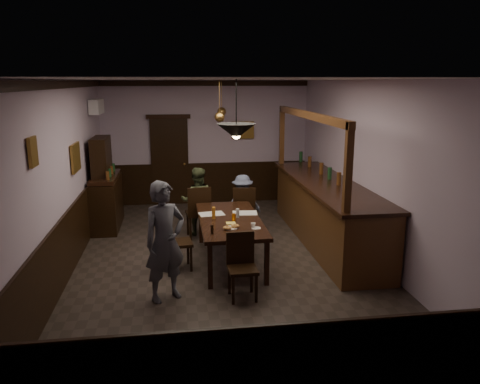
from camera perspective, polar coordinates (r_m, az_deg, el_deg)
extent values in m
cube|color=#2D2621|center=(8.04, -1.90, -8.38)|extent=(5.00, 8.00, 0.01)
cube|color=white|center=(7.47, -2.08, 13.58)|extent=(5.00, 8.00, 0.01)
cube|color=#C3ACC8|center=(11.55, -4.14, 6.01)|extent=(5.00, 0.01, 3.00)
cube|color=#C3ACC8|center=(3.81, 4.59, -9.40)|extent=(5.00, 0.01, 3.00)
cube|color=#C3ACC8|center=(7.76, -20.68, 1.57)|extent=(0.01, 8.00, 3.00)
cube|color=#C3ACC8|center=(8.25, 15.56, 2.61)|extent=(0.01, 8.00, 3.00)
cube|color=black|center=(7.77, -1.25, -3.47)|extent=(1.01, 2.21, 0.06)
cube|color=black|center=(6.90, -3.67, -9.03)|extent=(0.07, 0.07, 0.69)
cube|color=black|center=(7.01, 3.27, -8.65)|extent=(0.07, 0.07, 0.69)
cube|color=black|center=(8.82, -4.79, -4.01)|extent=(0.07, 0.07, 0.69)
cube|color=black|center=(8.90, 0.62, -3.79)|extent=(0.07, 0.07, 0.69)
cube|color=black|center=(9.09, -5.13, -2.60)|extent=(0.49, 0.49, 0.05)
cube|color=black|center=(8.83, -4.96, -1.16)|extent=(0.45, 0.09, 0.53)
cube|color=black|center=(9.36, -4.18, -3.70)|extent=(0.04, 0.04, 0.46)
cube|color=black|center=(9.31, -6.38, -3.85)|extent=(0.04, 0.04, 0.46)
cube|color=black|center=(9.02, -3.78, -4.36)|extent=(0.04, 0.04, 0.46)
cube|color=black|center=(8.97, -6.05, -4.51)|extent=(0.04, 0.04, 0.46)
cube|color=black|center=(9.19, 0.49, -2.47)|extent=(0.48, 0.48, 0.05)
cube|color=black|center=(8.93, 0.52, -1.10)|extent=(0.43, 0.10, 0.51)
cube|color=black|center=(9.43, 1.52, -3.59)|extent=(0.04, 0.04, 0.44)
cube|color=black|center=(9.42, -0.61, -3.60)|extent=(0.04, 0.04, 0.44)
cube|color=black|center=(9.10, 1.61, -4.24)|extent=(0.04, 0.04, 0.44)
cube|color=black|center=(9.09, -0.60, -4.25)|extent=(0.04, 0.04, 0.44)
cube|color=black|center=(6.57, 0.31, -9.44)|extent=(0.41, 0.41, 0.05)
cube|color=black|center=(6.64, 0.02, -6.81)|extent=(0.40, 0.05, 0.47)
cube|color=black|center=(6.49, -0.85, -11.89)|extent=(0.04, 0.04, 0.41)
cube|color=black|center=(6.54, 1.99, -11.67)|extent=(0.04, 0.04, 0.41)
cube|color=black|center=(6.78, -1.31, -10.75)|extent=(0.04, 0.04, 0.41)
cube|color=black|center=(6.83, 1.40, -10.55)|extent=(0.04, 0.04, 0.41)
cube|color=black|center=(7.62, -7.45, -6.19)|extent=(0.45, 0.45, 0.05)
cube|color=black|center=(7.52, -8.90, -4.41)|extent=(0.09, 0.41, 0.48)
cube|color=black|center=(7.56, -5.98, -8.13)|extent=(0.04, 0.04, 0.42)
cube|color=black|center=(7.87, -6.36, -7.27)|extent=(0.04, 0.04, 0.42)
cube|color=black|center=(7.53, -8.48, -8.32)|extent=(0.04, 0.04, 0.42)
cube|color=black|center=(7.83, -8.76, -7.45)|extent=(0.04, 0.04, 0.42)
imported|color=#4C4D57|center=(6.49, -9.14, -5.96)|extent=(0.73, 0.66, 1.68)
imported|color=#3F4A2C|center=(9.24, -5.23, -1.11)|extent=(0.70, 0.57, 1.34)
imported|color=slate|center=(9.35, 0.30, -1.43)|extent=(0.79, 0.49, 1.17)
cube|color=silver|center=(8.03, -3.48, -2.69)|extent=(0.46, 0.36, 0.01)
cube|color=silver|center=(8.07, 0.59, -2.58)|extent=(0.45, 0.34, 0.01)
cube|color=#E1C553|center=(7.52, -1.13, -3.79)|extent=(0.15, 0.15, 0.00)
cylinder|color=white|center=(7.25, 1.98, -4.43)|extent=(0.15, 0.15, 0.01)
imported|color=white|center=(7.25, 1.61, -4.06)|extent=(0.08, 0.08, 0.07)
cylinder|color=white|center=(7.25, -1.16, -4.40)|extent=(0.22, 0.22, 0.01)
torus|color=#C68C47|center=(7.18, -1.58, -4.38)|extent=(0.13, 0.13, 0.04)
torus|color=#C68C47|center=(7.26, -0.60, -4.16)|extent=(0.13, 0.13, 0.04)
cylinder|color=orange|center=(7.63, -0.76, -3.09)|extent=(0.07, 0.07, 0.12)
cylinder|color=#BF721E|center=(7.74, -3.23, -2.57)|extent=(0.06, 0.06, 0.20)
cylinder|color=silver|center=(7.81, -0.29, -2.59)|extent=(0.06, 0.06, 0.15)
cylinder|color=black|center=(6.99, -3.42, -4.58)|extent=(0.04, 0.04, 0.14)
cube|color=black|center=(10.04, -15.92, -1.35)|extent=(0.51, 1.42, 1.02)
cube|color=black|center=(9.92, -16.12, 1.77)|extent=(0.49, 1.37, 0.08)
cube|color=black|center=(9.86, -16.56, 4.07)|extent=(0.30, 0.91, 0.81)
cube|color=#462912|center=(8.91, 10.48, -2.57)|extent=(0.91, 4.26, 1.12)
cube|color=black|center=(8.77, 10.51, 1.05)|extent=(1.01, 4.36, 0.06)
cube|color=#462912|center=(8.48, 8.37, 9.25)|extent=(0.10, 4.16, 0.12)
cube|color=#462912|center=(6.64, 13.09, 2.64)|extent=(0.10, 0.10, 1.32)
cube|color=#462912|center=(10.49, 5.13, 6.76)|extent=(0.10, 0.10, 1.32)
cube|color=black|center=(11.54, -8.55, 3.63)|extent=(0.90, 0.06, 2.10)
cube|color=white|center=(10.46, -17.10, 9.93)|extent=(0.20, 0.85, 0.30)
cube|color=olive|center=(6.11, -23.94, 4.50)|extent=(0.04, 0.28, 0.36)
cube|color=olive|center=(8.49, -19.40, 3.99)|extent=(0.04, 0.62, 0.48)
cube|color=olive|center=(11.57, 0.34, 7.56)|extent=(0.55, 0.04, 0.42)
cylinder|color=black|center=(6.65, -0.46, 10.50)|extent=(0.02, 0.02, 0.72)
cone|color=black|center=(6.68, -0.46, 7.40)|extent=(0.56, 0.56, 0.22)
sphere|color=#FFD88C|center=(6.69, -0.46, 6.98)|extent=(0.12, 0.12, 0.12)
cylinder|color=#BF8C3F|center=(9.08, -2.52, 11.33)|extent=(0.02, 0.02, 0.70)
cone|color=#BF8C3F|center=(9.10, -2.50, 9.13)|extent=(0.20, 0.20, 0.22)
sphere|color=#FFD88C|center=(9.10, -2.49, 8.81)|extent=(0.12, 0.12, 0.12)
cylinder|color=#BF8C3F|center=(10.65, -2.27, 11.63)|extent=(0.02, 0.02, 0.70)
cone|color=#BF8C3F|center=(10.66, -2.25, 9.75)|extent=(0.20, 0.20, 0.22)
sphere|color=#FFD88C|center=(10.66, -2.25, 9.48)|extent=(0.12, 0.12, 0.12)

